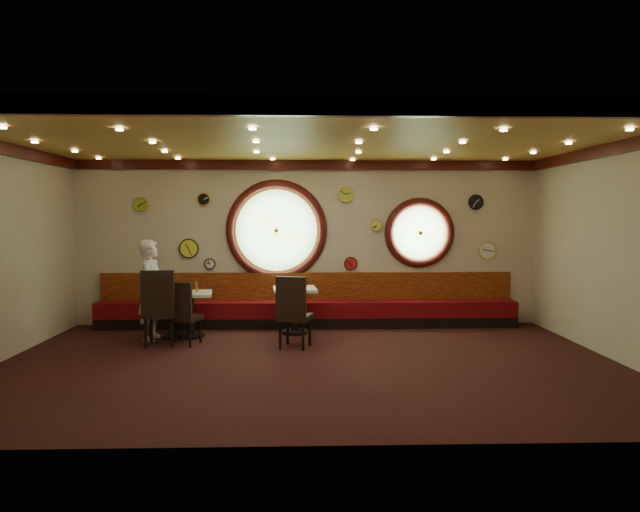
{
  "coord_description": "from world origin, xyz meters",
  "views": [
    {
      "loc": [
        -0.09,
        -8.14,
        2.13
      ],
      "look_at": [
        0.18,
        0.8,
        1.5
      ],
      "focal_mm": 32.0,
      "sensor_mm": 36.0,
      "label": 1
    }
  ],
  "objects_px": {
    "condiment_a_bottle": "(176,295)",
    "chair_b": "(183,309)",
    "condiment_b_pepper": "(191,290)",
    "table_c": "(295,305)",
    "condiment_a_pepper": "(174,298)",
    "condiment_b_salt": "(185,289)",
    "condiment_b_bottle": "(197,287)",
    "condiment_c_pepper": "(296,286)",
    "condiment_c_salt": "(290,284)",
    "waiter": "(152,290)",
    "table_a": "(171,314)",
    "chair_a": "(159,303)",
    "chair_c": "(293,307)",
    "condiment_a_salt": "(167,297)",
    "table_b": "(191,309)",
    "condiment_c_bottle": "(298,283)"
  },
  "relations": [
    {
      "from": "table_c",
      "to": "waiter",
      "type": "relative_size",
      "value": 0.49
    },
    {
      "from": "chair_a",
      "to": "chair_c",
      "type": "xyz_separation_m",
      "value": [
        2.17,
        -0.22,
        -0.05
      ]
    },
    {
      "from": "condiment_b_salt",
      "to": "table_a",
      "type": "bearing_deg",
      "value": -157.6
    },
    {
      "from": "table_c",
      "to": "condiment_c_pepper",
      "type": "distance_m",
      "value": 0.36
    },
    {
      "from": "condiment_a_bottle",
      "to": "waiter",
      "type": "relative_size",
      "value": 0.11
    },
    {
      "from": "condiment_c_salt",
      "to": "condiment_b_salt",
      "type": "bearing_deg",
      "value": -171.85
    },
    {
      "from": "chair_b",
      "to": "condiment_b_pepper",
      "type": "xyz_separation_m",
      "value": [
        0.02,
        0.59,
        0.24
      ]
    },
    {
      "from": "condiment_a_bottle",
      "to": "chair_b",
      "type": "bearing_deg",
      "value": -69.5
    },
    {
      "from": "condiment_c_pepper",
      "to": "condiment_a_bottle",
      "type": "height_order",
      "value": "condiment_c_pepper"
    },
    {
      "from": "chair_a",
      "to": "condiment_c_salt",
      "type": "distance_m",
      "value": 2.34
    },
    {
      "from": "condiment_a_bottle",
      "to": "condiment_b_salt",
      "type": "bearing_deg",
      "value": 19.77
    },
    {
      "from": "table_c",
      "to": "condiment_c_salt",
      "type": "bearing_deg",
      "value": 147.94
    },
    {
      "from": "chair_a",
      "to": "condiment_a_bottle",
      "type": "bearing_deg",
      "value": 77.62
    },
    {
      "from": "condiment_c_salt",
      "to": "table_b",
      "type": "bearing_deg",
      "value": -169.6
    },
    {
      "from": "table_c",
      "to": "waiter",
      "type": "xyz_separation_m",
      "value": [
        -2.45,
        -0.42,
        0.33
      ]
    },
    {
      "from": "table_c",
      "to": "condiment_b_pepper",
      "type": "xyz_separation_m",
      "value": [
        -1.8,
        -0.31,
        0.32
      ]
    },
    {
      "from": "table_a",
      "to": "condiment_b_pepper",
      "type": "xyz_separation_m",
      "value": [
        0.35,
        -0.01,
        0.42
      ]
    },
    {
      "from": "condiment_a_salt",
      "to": "condiment_a_pepper",
      "type": "xyz_separation_m",
      "value": [
        0.14,
        -0.09,
        0.0
      ]
    },
    {
      "from": "condiment_b_salt",
      "to": "condiment_a_bottle",
      "type": "distance_m",
      "value": 0.17
    },
    {
      "from": "table_a",
      "to": "condiment_a_bottle",
      "type": "bearing_deg",
      "value": 26.63
    },
    {
      "from": "table_a",
      "to": "condiment_c_pepper",
      "type": "height_order",
      "value": "condiment_c_pepper"
    },
    {
      "from": "condiment_a_bottle",
      "to": "condiment_c_bottle",
      "type": "distance_m",
      "value": 2.18
    },
    {
      "from": "table_c",
      "to": "condiment_a_bottle",
      "type": "distance_m",
      "value": 2.1
    },
    {
      "from": "condiment_c_salt",
      "to": "condiment_c_bottle",
      "type": "bearing_deg",
      "value": 32.4
    },
    {
      "from": "chair_b",
      "to": "condiment_a_salt",
      "type": "relative_size",
      "value": 6.31
    },
    {
      "from": "table_a",
      "to": "condiment_a_pepper",
      "type": "bearing_deg",
      "value": -33.05
    },
    {
      "from": "table_c",
      "to": "condiment_b_bottle",
      "type": "xyz_separation_m",
      "value": [
        -1.72,
        -0.21,
        0.36
      ]
    },
    {
      "from": "chair_c",
      "to": "condiment_b_pepper",
      "type": "relative_size",
      "value": 7.86
    },
    {
      "from": "condiment_a_pepper",
      "to": "table_b",
      "type": "bearing_deg",
      "value": 16.95
    },
    {
      "from": "waiter",
      "to": "chair_b",
      "type": "bearing_deg",
      "value": -120.27
    },
    {
      "from": "condiment_a_salt",
      "to": "condiment_b_salt",
      "type": "relative_size",
      "value": 1.02
    },
    {
      "from": "chair_b",
      "to": "chair_c",
      "type": "height_order",
      "value": "chair_c"
    },
    {
      "from": "condiment_a_pepper",
      "to": "condiment_b_pepper",
      "type": "relative_size",
      "value": 1.15
    },
    {
      "from": "condiment_b_bottle",
      "to": "chair_a",
      "type": "bearing_deg",
      "value": -121.54
    },
    {
      "from": "table_b",
      "to": "chair_b",
      "type": "height_order",
      "value": "chair_b"
    },
    {
      "from": "chair_a",
      "to": "condiment_b_salt",
      "type": "bearing_deg",
      "value": 68.37
    },
    {
      "from": "condiment_b_salt",
      "to": "condiment_a_pepper",
      "type": "height_order",
      "value": "condiment_b_salt"
    },
    {
      "from": "chair_a",
      "to": "waiter",
      "type": "relative_size",
      "value": 0.45
    },
    {
      "from": "condiment_c_salt",
      "to": "condiment_c_pepper",
      "type": "relative_size",
      "value": 1.32
    },
    {
      "from": "table_b",
      "to": "condiment_b_salt",
      "type": "xyz_separation_m",
      "value": [
        -0.11,
        0.05,
        0.35
      ]
    },
    {
      "from": "chair_c",
      "to": "condiment_c_bottle",
      "type": "xyz_separation_m",
      "value": [
        0.08,
        1.33,
        0.24
      ]
    },
    {
      "from": "condiment_c_salt",
      "to": "waiter",
      "type": "distance_m",
      "value": 2.41
    },
    {
      "from": "condiment_b_pepper",
      "to": "condiment_a_bottle",
      "type": "bearing_deg",
      "value": 168.77
    },
    {
      "from": "condiment_a_pepper",
      "to": "condiment_b_salt",
      "type": "bearing_deg",
      "value": 41.45
    },
    {
      "from": "condiment_c_bottle",
      "to": "condiment_a_pepper",
      "type": "bearing_deg",
      "value": -167.06
    },
    {
      "from": "table_a",
      "to": "waiter",
      "type": "distance_m",
      "value": 0.55
    },
    {
      "from": "condiment_b_pepper",
      "to": "waiter",
      "type": "distance_m",
      "value": 0.65
    },
    {
      "from": "table_c",
      "to": "chair_b",
      "type": "xyz_separation_m",
      "value": [
        -1.83,
        -0.91,
        0.08
      ]
    },
    {
      "from": "chair_b",
      "to": "chair_c",
      "type": "xyz_separation_m",
      "value": [
        1.81,
        -0.28,
        0.07
      ]
    },
    {
      "from": "chair_a",
      "to": "condiment_c_pepper",
      "type": "xyz_separation_m",
      "value": [
        2.21,
        0.91,
        0.16
      ]
    }
  ]
}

